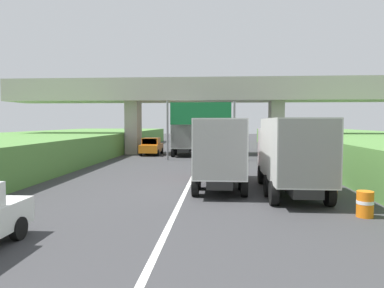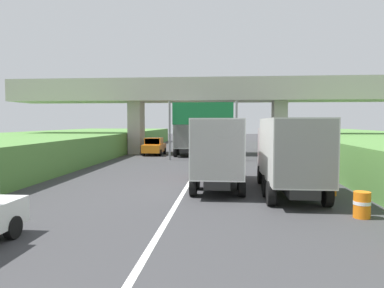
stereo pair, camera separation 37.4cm
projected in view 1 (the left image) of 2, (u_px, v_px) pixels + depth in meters
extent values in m
cube|color=white|center=(200.00, 162.00, 29.93)|extent=(0.20, 96.71, 0.01)
cube|color=#ADA89E|center=(204.00, 96.00, 36.62)|extent=(40.00, 4.80, 1.10)
cube|color=#ADA89E|center=(203.00, 83.00, 34.35)|extent=(40.00, 0.36, 1.10)
cube|color=#ADA89E|center=(205.00, 87.00, 38.77)|extent=(40.00, 0.36, 1.10)
cube|color=#9F9A91|center=(133.00, 128.00, 37.36)|extent=(1.30, 2.20, 5.36)
cube|color=#9F9A91|center=(276.00, 128.00, 36.28)|extent=(1.30, 2.20, 5.36)
cylinder|color=slate|center=(167.00, 131.00, 30.98)|extent=(0.18, 0.18, 5.06)
cylinder|color=slate|center=(234.00, 131.00, 30.56)|extent=(0.18, 0.18, 5.06)
cube|color=#167238|center=(201.00, 113.00, 30.68)|extent=(5.20, 0.12, 1.90)
cube|color=white|center=(201.00, 113.00, 30.67)|extent=(4.89, 0.01, 1.67)
cylinder|color=slate|center=(320.00, 160.00, 20.79)|extent=(0.08, 0.08, 2.20)
cube|color=white|center=(321.00, 147.00, 20.73)|extent=(0.60, 0.03, 0.76)
cube|color=black|center=(321.00, 147.00, 20.72)|extent=(0.50, 0.01, 0.12)
cube|color=black|center=(289.00, 179.00, 16.57)|extent=(1.10, 7.30, 0.36)
cube|color=#B2B5B7|center=(280.00, 148.00, 19.08)|extent=(2.10, 2.10, 2.10)
cube|color=#2D3842|center=(277.00, 142.00, 20.08)|extent=(1.89, 0.06, 0.90)
cube|color=#B7B7B2|center=(295.00, 149.00, 15.44)|extent=(2.30, 5.20, 2.60)
cube|color=gray|center=(310.00, 154.00, 12.87)|extent=(2.21, 0.04, 2.50)
cylinder|color=black|center=(261.00, 175.00, 19.24)|extent=(0.30, 0.96, 0.96)
cylinder|color=black|center=(298.00, 175.00, 19.10)|extent=(0.30, 0.96, 0.96)
cylinder|color=black|center=(274.00, 193.00, 14.19)|extent=(0.30, 0.96, 0.96)
cylinder|color=black|center=(329.00, 194.00, 14.03)|extent=(0.30, 0.96, 0.96)
cylinder|color=black|center=(268.00, 186.00, 15.88)|extent=(0.30, 0.96, 0.96)
cylinder|color=black|center=(318.00, 186.00, 15.72)|extent=(0.30, 0.96, 0.96)
cube|color=black|center=(187.00, 148.00, 36.36)|extent=(1.10, 7.30, 0.36)
cube|color=gold|center=(189.00, 135.00, 38.87)|extent=(2.10, 2.10, 2.10)
cube|color=#2D3842|center=(190.00, 132.00, 39.87)|extent=(1.89, 0.06, 0.90)
cube|color=silver|center=(186.00, 134.00, 35.22)|extent=(2.30, 5.20, 2.60)
cube|color=#A8A8A4|center=(183.00, 135.00, 32.65)|extent=(2.21, 0.04, 2.50)
cylinder|color=black|center=(180.00, 148.00, 39.03)|extent=(0.30, 0.96, 0.96)
cylinder|color=black|center=(198.00, 148.00, 38.88)|extent=(0.30, 0.96, 0.96)
cylinder|color=black|center=(173.00, 152.00, 33.98)|extent=(0.30, 0.96, 0.96)
cylinder|color=black|center=(196.00, 152.00, 33.82)|extent=(0.30, 0.96, 0.96)
cylinder|color=black|center=(175.00, 150.00, 35.66)|extent=(0.30, 0.96, 0.96)
cylinder|color=black|center=(197.00, 151.00, 35.50)|extent=(0.30, 0.96, 0.96)
cube|color=black|center=(219.00, 173.00, 18.36)|extent=(1.10, 7.30, 0.36)
cube|color=red|center=(220.00, 146.00, 20.88)|extent=(2.10, 2.10, 2.10)
cube|color=#2D3842|center=(220.00, 140.00, 21.87)|extent=(1.89, 0.06, 0.90)
cube|color=silver|center=(220.00, 146.00, 17.23)|extent=(2.30, 5.20, 2.60)
cube|color=#A8A8A4|center=(220.00, 150.00, 14.66)|extent=(2.21, 0.04, 2.50)
cylinder|color=black|center=(203.00, 170.00, 21.03)|extent=(0.30, 0.96, 0.96)
cylinder|color=black|center=(236.00, 170.00, 20.89)|extent=(0.30, 0.96, 0.96)
cylinder|color=black|center=(195.00, 185.00, 15.99)|extent=(0.30, 0.96, 0.96)
cylinder|color=black|center=(244.00, 186.00, 15.83)|extent=(0.30, 0.96, 0.96)
cylinder|color=black|center=(198.00, 179.00, 17.67)|extent=(0.30, 0.96, 0.96)
cylinder|color=black|center=(242.00, 180.00, 17.51)|extent=(0.30, 0.96, 0.96)
cylinder|color=black|center=(18.00, 228.00, 10.04)|extent=(0.22, 0.64, 0.64)
cube|color=orange|center=(152.00, 148.00, 36.02)|extent=(1.76, 4.10, 0.76)
cube|color=orange|center=(151.00, 141.00, 35.83)|extent=(1.56, 1.90, 0.64)
cube|color=#2D3842|center=(149.00, 141.00, 34.91)|extent=(1.44, 0.06, 0.54)
cylinder|color=black|center=(146.00, 151.00, 37.37)|extent=(0.22, 0.64, 0.64)
cylinder|color=black|center=(162.00, 151.00, 37.25)|extent=(0.22, 0.64, 0.64)
cylinder|color=black|center=(141.00, 153.00, 34.84)|extent=(0.22, 0.64, 0.64)
cylinder|color=black|center=(158.00, 153.00, 34.72)|extent=(0.22, 0.64, 0.64)
cylinder|color=orange|center=(365.00, 204.00, 12.43)|extent=(0.56, 0.56, 0.90)
cylinder|color=white|center=(365.00, 202.00, 12.43)|extent=(0.57, 0.57, 0.12)
cylinder|color=orange|center=(331.00, 185.00, 16.28)|extent=(0.56, 0.56, 0.90)
cylinder|color=white|center=(331.00, 183.00, 16.27)|extent=(0.57, 0.57, 0.12)
cylinder|color=orange|center=(307.00, 173.00, 20.14)|extent=(0.56, 0.56, 0.90)
cylinder|color=white|center=(307.00, 171.00, 20.13)|extent=(0.57, 0.57, 0.12)
cylinder|color=orange|center=(295.00, 165.00, 23.98)|extent=(0.56, 0.56, 0.90)
cylinder|color=white|center=(295.00, 164.00, 23.98)|extent=(0.57, 0.57, 0.12)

